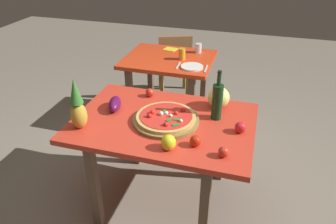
{
  "coord_description": "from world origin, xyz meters",
  "views": [
    {
      "loc": [
        0.58,
        -1.87,
        1.99
      ],
      "look_at": [
        0.02,
        0.04,
        0.83
      ],
      "focal_mm": 34.46,
      "sensor_mm": 36.0,
      "label": 1
    }
  ],
  "objects": [
    {
      "name": "tomato_at_corner",
      "position": [
        -0.22,
        0.32,
        0.81
      ],
      "size": [
        0.07,
        0.07,
        0.07
      ],
      "primitive_type": "sphere",
      "color": "red",
      "rests_on": "display_table"
    },
    {
      "name": "melon",
      "position": [
        0.34,
        0.3,
        0.86
      ],
      "size": [
        0.17,
        0.17,
        0.17
      ],
      "primitive_type": "sphere",
      "color": "#DADE76",
      "rests_on": "display_table"
    },
    {
      "name": "drinking_glass_water",
      "position": [
        -0.05,
        1.46,
        0.83
      ],
      "size": [
        0.07,
        0.07,
        0.1
      ],
      "primitive_type": "cylinder",
      "color": "silver",
      "rests_on": "background_table"
    },
    {
      "name": "eggplant",
      "position": [
        -0.4,
        0.05,
        0.82
      ],
      "size": [
        0.14,
        0.22,
        0.09
      ],
      "primitive_type": "ellipsoid",
      "rotation": [
        0.0,
        0.0,
        1.86
      ],
      "color": "#500F41",
      "rests_on": "display_table"
    },
    {
      "name": "background_table",
      "position": [
        -0.31,
        1.21,
        0.65
      ],
      "size": [
        0.92,
        0.76,
        0.78
      ],
      "color": "brown",
      "rests_on": "ground_plane"
    },
    {
      "name": "drinking_glass_juice",
      "position": [
        -0.17,
        1.21,
        0.83
      ],
      "size": [
        0.07,
        0.07,
        0.12
      ],
      "primitive_type": "cylinder",
      "color": "orange",
      "rests_on": "background_table"
    },
    {
      "name": "dinner_plate",
      "position": [
        -0.02,
        1.02,
        0.78
      ],
      "size": [
        0.22,
        0.22,
        0.02
      ],
      "primitive_type": "cylinder",
      "color": "white",
      "rests_on": "background_table"
    },
    {
      "name": "display_table",
      "position": [
        0.0,
        0.0,
        0.68
      ],
      "size": [
        1.28,
        0.89,
        0.78
      ],
      "color": "brown",
      "rests_on": "ground_plane"
    },
    {
      "name": "dining_chair",
      "position": [
        -0.42,
        1.82,
        0.48
      ],
      "size": [
        0.52,
        0.52,
        0.85
      ],
      "rotation": [
        0.0,
        0.0,
        3.51
      ],
      "color": "olive",
      "rests_on": "ground_plane"
    },
    {
      "name": "fork_utensil",
      "position": [
        -0.16,
        1.02,
        0.78
      ],
      "size": [
        0.02,
        0.18,
        0.01
      ],
      "primitive_type": "cube",
      "rotation": [
        0.0,
        0.0,
        0.04
      ],
      "color": "silver",
      "rests_on": "background_table"
    },
    {
      "name": "pizza",
      "position": [
        0.02,
        -0.01,
        0.81
      ],
      "size": [
        0.42,
        0.42,
        0.05
      ],
      "color": "tan",
      "rests_on": "pizza_board"
    },
    {
      "name": "tomato_near_board",
      "position": [
        0.28,
        -0.23,
        0.81
      ],
      "size": [
        0.07,
        0.07,
        0.07
      ],
      "primitive_type": "sphere",
      "color": "red",
      "rests_on": "display_table"
    },
    {
      "name": "ground_plane",
      "position": [
        0.0,
        0.0,
        0.0
      ],
      "size": [
        10.0,
        10.0,
        0.0
      ],
      "primitive_type": "plane",
      "color": "gray"
    },
    {
      "name": "napkin_folded",
      "position": [
        -0.37,
        1.47,
        0.78
      ],
      "size": [
        0.16,
        0.15,
        0.01
      ],
      "primitive_type": "cube",
      "rotation": [
        0.0,
        0.0,
        -0.2
      ],
      "color": "yellow",
      "rests_on": "background_table"
    },
    {
      "name": "pizza_board",
      "position": [
        0.02,
        -0.01,
        0.79
      ],
      "size": [
        0.47,
        0.47,
        0.02
      ],
      "primitive_type": "cylinder",
      "color": "olive",
      "rests_on": "display_table"
    },
    {
      "name": "pineapple_left",
      "position": [
        -0.52,
        -0.25,
        0.94
      ],
      "size": [
        0.11,
        0.11,
        0.37
      ],
      "color": "gold",
      "rests_on": "display_table"
    },
    {
      "name": "bell_pepper",
      "position": [
        0.13,
        -0.31,
        0.82
      ],
      "size": [
        0.09,
        0.09,
        0.1
      ],
      "primitive_type": "ellipsoid",
      "color": "yellow",
      "rests_on": "display_table"
    },
    {
      "name": "wine_bottle",
      "position": [
        0.35,
        0.14,
        0.92
      ],
      "size": [
        0.08,
        0.08,
        0.37
      ],
      "color": "#133318",
      "rests_on": "display_table"
    },
    {
      "name": "tomato_beside_pepper",
      "position": [
        0.47,
        -0.29,
        0.81
      ],
      "size": [
        0.07,
        0.07,
        0.07
      ],
      "primitive_type": "sphere",
      "color": "red",
      "rests_on": "display_table"
    },
    {
      "name": "tomato_by_bottle",
      "position": [
        0.54,
        0.0,
        0.81
      ],
      "size": [
        0.08,
        0.08,
        0.08
      ],
      "primitive_type": "sphere",
      "color": "red",
      "rests_on": "display_table"
    },
    {
      "name": "knife_utensil",
      "position": [
        0.12,
        1.02,
        0.78
      ],
      "size": [
        0.02,
        0.18,
        0.01
      ],
      "primitive_type": "cube",
      "rotation": [
        0.0,
        0.0,
        0.04
      ],
      "color": "silver",
      "rests_on": "background_table"
    }
  ]
}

